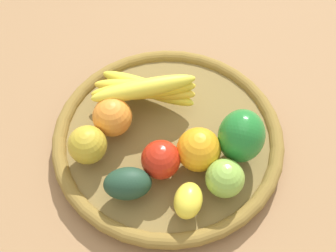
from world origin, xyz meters
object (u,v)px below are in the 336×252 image
orange_0 (199,150)px  apple_1 (87,145)px  bell_pepper (241,136)px  apple_2 (225,178)px  banana_bunch (145,89)px  lemon_0 (188,200)px  apple_0 (158,159)px  avocado (128,184)px  orange_1 (112,117)px

orange_0 → apple_1: bearing=-174.7°
bell_pepper → apple_2: bell_pepper is taller
banana_bunch → lemon_0: (0.11, -0.20, -0.02)m
apple_0 → banana_bunch: 0.15m
apple_0 → banana_bunch: banana_bunch is taller
apple_1 → bell_pepper: 0.26m
apple_1 → lemon_0: (0.18, -0.07, -0.01)m
banana_bunch → apple_2: banana_bunch is taller
orange_0 → lemon_0: bearing=-93.8°
lemon_0 → apple_2: bearing=38.9°
apple_2 → avocado: bearing=-168.6°
orange_0 → bell_pepper: bell_pepper is taller
apple_0 → bell_pepper: bearing=23.2°
orange_1 → apple_1: size_ratio=1.05×
orange_1 → lemon_0: orange_1 is taller
lemon_0 → apple_0: bearing=133.8°
apple_2 → orange_0: bearing=137.4°
orange_1 → bell_pepper: 0.23m
avocado → apple_1: (-0.08, 0.06, 0.01)m
lemon_0 → apple_2: size_ratio=0.96×
avocado → apple_2: size_ratio=1.23×
orange_0 → bell_pepper: 0.07m
orange_1 → bell_pepper: bearing=-3.7°
apple_0 → bell_pepper: 0.14m
bell_pepper → apple_2: (-0.02, -0.07, -0.02)m
banana_bunch → apple_2: size_ratio=3.02×
banana_bunch → apple_1: 0.15m
orange_0 → bell_pepper: bearing=24.0°
banana_bunch → lemon_0: size_ratio=3.16×
banana_bunch → apple_1: banana_bunch is taller
orange_0 → lemon_0: size_ratio=1.22×
apple_0 → lemon_0: bearing=-46.2°
lemon_0 → bell_pepper: 0.14m
orange_1 → apple_1: 0.07m
orange_0 → lemon_0: 0.09m
orange_0 → orange_1: orange_0 is taller
apple_0 → orange_0: orange_0 is taller
apple_1 → orange_1: bearing=65.0°
avocado → lemon_0: size_ratio=1.28×
apple_0 → orange_1: (-0.09, 0.07, 0.00)m
orange_0 → orange_1: size_ratio=1.07×
banana_bunch → apple_0: bearing=-70.9°
avocado → apple_2: (0.15, 0.03, 0.01)m
avocado → lemon_0: avocado is taller
banana_bunch → lemon_0: banana_bunch is taller
avocado → apple_1: 0.10m
avocado → orange_0: (0.11, 0.07, 0.01)m
avocado → bell_pepper: bearing=31.2°
avocado → orange_1: orange_1 is taller
orange_1 → bell_pepper: size_ratio=0.71×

